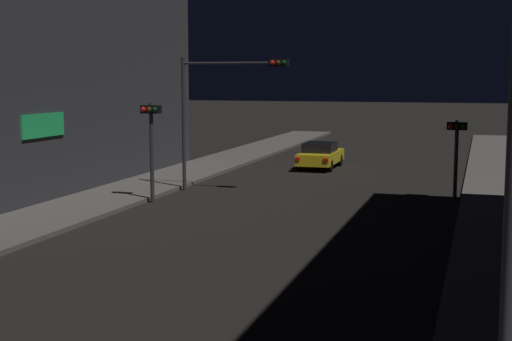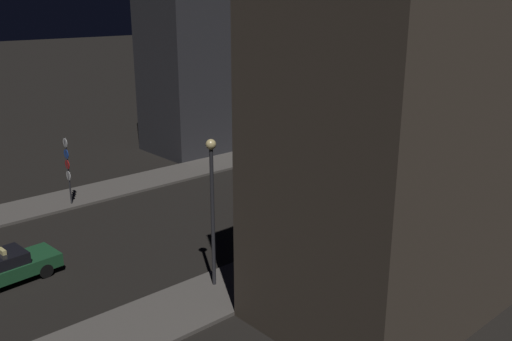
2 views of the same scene
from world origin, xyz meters
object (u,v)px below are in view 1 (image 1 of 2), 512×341
(traffic_light_left_kerb, at_px, (151,132))
(traffic_light_right_kerb, at_px, (457,142))
(far_car, at_px, (320,155))
(traffic_light_overhead, at_px, (221,95))

(traffic_light_left_kerb, distance_m, traffic_light_right_kerb, 12.17)
(far_car, distance_m, traffic_light_left_kerb, 13.58)
(traffic_light_left_kerb, relative_size, traffic_light_right_kerb, 1.21)
(traffic_light_overhead, bearing_deg, traffic_light_right_kerb, 4.60)
(traffic_light_left_kerb, bearing_deg, far_car, 72.43)
(traffic_light_overhead, distance_m, traffic_light_right_kerb, 9.90)
(traffic_light_overhead, height_order, traffic_light_right_kerb, traffic_light_overhead)
(traffic_light_right_kerb, bearing_deg, far_car, 130.38)
(far_car, bearing_deg, traffic_light_overhead, -103.63)
(far_car, bearing_deg, traffic_light_left_kerb, -107.57)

